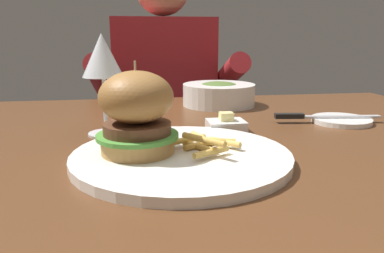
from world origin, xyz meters
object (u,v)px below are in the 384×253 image
Objects in this scene: bread_plate at (341,120)px; butter_dish at (226,125)px; soup_bowl at (219,94)px; table_knife at (318,116)px; diner_person at (165,132)px; wine_glass at (102,59)px; burger_sandwich at (137,112)px; main_plate at (182,156)px.

bread_plate is 0.26m from butter_dish.
bread_plate is 0.65× the size of soup_bowl.
table_knife is 0.73m from diner_person.
soup_bowl is at bearing 44.11° from wine_glass.
table_knife is 0.21m from butter_dish.
burger_sandwich reaches higher than butter_dish.
diner_person reaches higher than wine_glass.
diner_person is (-0.27, 0.65, -0.19)m from table_knife.
diner_person reaches higher than main_plate.
main_plate is 0.37m from table_knife.
butter_dish is at bearing -173.14° from bread_plate.
soup_bowl is at bearing 80.35° from butter_dish.
bread_plate is 0.76m from diner_person.
butter_dish is (0.23, -0.01, -0.13)m from wine_glass.
soup_bowl is at bearing -75.38° from diner_person.
wine_glass is at bearing -135.89° from soup_bowl.
burger_sandwich is at bearing -97.03° from diner_person.
butter_dish is at bearing -99.65° from soup_bowl.
table_knife is (0.31, 0.20, 0.01)m from main_plate.
soup_bowl is (0.21, 0.43, -0.04)m from burger_sandwich.
burger_sandwich is 0.47m from bread_plate.
main_plate is at bearing -55.14° from wine_glass.
soup_bowl is (0.15, 0.43, 0.02)m from main_plate.
soup_bowl is at bearing 70.61° from main_plate.
wine_glass is at bearing -175.74° from table_knife.
butter_dish is (-0.21, -0.04, -0.00)m from table_knife.
wine_glass is 0.50m from bread_plate.
butter_dish is at bearing -1.28° from wine_glass.
diner_person is (0.10, 0.85, -0.25)m from burger_sandwich.
butter_dish is 0.27m from soup_bowl.
burger_sandwich is 1.83× the size of butter_dish.
diner_person is (0.16, 0.69, -0.31)m from wine_glass.
bread_plate is at bearing -48.30° from soup_bowl.
bread_plate is at bearing 3.07° from wine_glass.
burger_sandwich is 0.70× the size of soup_bowl.
soup_bowl is at bearing 131.70° from bread_plate.
burger_sandwich is at bearing -116.78° from soup_bowl.
wine_glass is at bearing -103.22° from diner_person.
diner_person is at bearing 95.35° from butter_dish.
main_plate is 0.20m from butter_dish.
table_knife reaches higher than main_plate.
bread_plate is (0.48, 0.03, -0.13)m from wine_glass.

